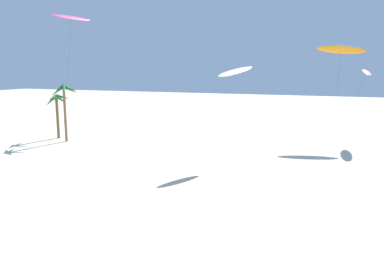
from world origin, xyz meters
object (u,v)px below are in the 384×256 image
Objects in this scene: flying_kite_2 at (367,72)px; palm_tree_0 at (64,94)px; flying_kite_3 at (236,72)px; flying_kite_4 at (71,18)px; palm_tree_1 at (57,103)px; flying_kite_0 at (341,50)px.

palm_tree_0 is at bearing -157.75° from flying_kite_2.
palm_tree_0 is 43.36m from flying_kite_2.
flying_kite_4 is (-20.48, -2.85, 6.63)m from flying_kite_3.
flying_kite_4 reaches higher than palm_tree_1.
flying_kite_3 is (-14.78, -16.85, 0.17)m from flying_kite_2.
flying_kite_0 is at bearing 21.43° from palm_tree_1.
palm_tree_1 is 43.01m from flying_kite_0.
flying_kite_3 is (28.10, -2.02, 4.79)m from palm_tree_1.
flying_kite_0 is 21.01m from flying_kite_3.
flying_kite_4 is (4.77, -3.33, 9.85)m from palm_tree_0.
flying_kite_3 reaches higher than palm_tree_1.
flying_kite_2 is 40.96m from flying_kite_4.
flying_kite_2 is 22.41m from flying_kite_3.
flying_kite_0 is (39.36, 15.45, 7.92)m from palm_tree_1.
palm_tree_1 is at bearing -160.93° from flying_kite_2.
palm_tree_0 is at bearing -155.03° from flying_kite_0.
palm_tree_1 is 28.58m from flying_kite_3.
flying_kite_3 is (25.24, -0.47, 3.21)m from palm_tree_0.
palm_tree_1 is 0.39× the size of flying_kite_4.
flying_kite_3 reaches higher than flying_kite_2.
flying_kite_4 reaches higher than flying_kite_2.
palm_tree_0 is 40.76m from flying_kite_0.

